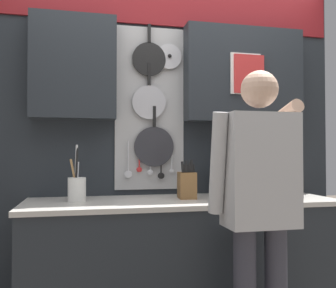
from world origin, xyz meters
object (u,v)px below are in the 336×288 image
knife_block (187,185)px  person (259,194)px  utensil_crock (77,188)px  microwave (257,177)px

knife_block → person: person is taller
knife_block → utensil_crock: utensil_crock is taller
knife_block → utensil_crock: 0.72m
microwave → knife_block: (-0.51, 0.00, -0.04)m
microwave → utensil_crock: (-1.23, 0.00, -0.05)m
utensil_crock → person: size_ratio=0.22×
knife_block → person: 0.61m
utensil_crock → knife_block: bearing=-0.2°
microwave → utensil_crock: size_ratio=1.42×
microwave → knife_block: bearing=180.0°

